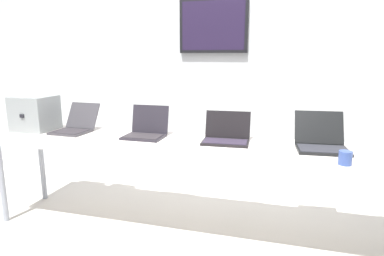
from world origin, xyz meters
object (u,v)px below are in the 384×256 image
object	(u,v)px
laptop_station_1	(146,130)
laptop_station_3	(321,141)
coffee_mug	(345,158)
equipment_box	(35,113)
laptop_station_2	(226,135)
workbench	(201,150)
laptop_station_0	(75,125)

from	to	relation	value
laptop_station_1	laptop_station_3	distance (m)	1.39
laptop_station_1	coffee_mug	distance (m)	1.55
equipment_box	laptop_station_3	size ratio (longest dim) A/B	0.81
laptop_station_2	laptop_station_3	xyz separation A→B (m)	(0.71, -0.00, 0.00)
workbench	laptop_station_0	distance (m)	1.22
laptop_station_2	laptop_station_3	world-z (taller)	laptop_station_3
equipment_box	laptop_station_0	world-z (taller)	equipment_box
equipment_box	laptop_station_1	xyz separation A→B (m)	(1.10, 0.02, -0.10)
coffee_mug	laptop_station_1	bearing A→B (deg)	166.43
laptop_station_1	coffee_mug	bearing A→B (deg)	-13.57
equipment_box	laptop_station_1	distance (m)	1.10
coffee_mug	workbench	bearing A→B (deg)	165.86
laptop_station_2	workbench	bearing A→B (deg)	-146.72
laptop_station_0	laptop_station_2	xyz separation A→B (m)	(1.38, -0.01, -0.00)
workbench	laptop_station_1	xyz separation A→B (m)	(-0.51, 0.11, 0.10)
workbench	laptop_station_3	xyz separation A→B (m)	(0.88, 0.11, 0.10)
equipment_box	coffee_mug	size ratio (longest dim) A/B	3.80
laptop_station_3	coffee_mug	bearing A→B (deg)	-72.93
laptop_station_0	laptop_station_1	xyz separation A→B (m)	(0.70, -0.01, 0.00)
equipment_box	laptop_station_1	size ratio (longest dim) A/B	1.02
laptop_station_3	equipment_box	bearing A→B (deg)	-179.50
workbench	laptop_station_2	xyz separation A→B (m)	(0.18, 0.12, 0.10)
laptop_station_1	laptop_station_2	distance (m)	0.69
equipment_box	laptop_station_2	distance (m)	1.79
laptop_station_1	laptop_station_2	xyz separation A→B (m)	(0.69, 0.00, -0.00)
laptop_station_0	coffee_mug	world-z (taller)	laptop_station_0
equipment_box	coffee_mug	bearing A→B (deg)	-7.48
laptop_station_2	coffee_mug	bearing A→B (deg)	-24.09
laptop_station_1	laptop_station_3	xyz separation A→B (m)	(1.39, 0.00, -0.00)
workbench	laptop_station_2	distance (m)	0.23
equipment_box	laptop_station_1	world-z (taller)	equipment_box
laptop_station_0	coffee_mug	distance (m)	2.23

